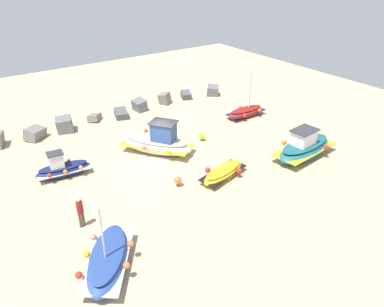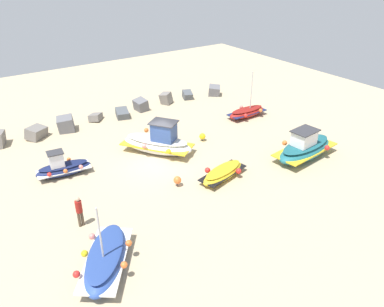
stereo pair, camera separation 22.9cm
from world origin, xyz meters
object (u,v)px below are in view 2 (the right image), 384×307
object	(u,v)px
fishing_boat_3	(158,142)
mooring_buoy_0	(177,180)
fishing_boat_4	(63,168)
person_walking	(79,210)
mooring_buoy_1	(202,136)
fishing_boat_1	(223,173)
fishing_boat_2	(106,258)
fishing_boat_5	(247,112)
fishing_boat_0	(305,148)

from	to	relation	value
fishing_boat_3	mooring_buoy_0	world-z (taller)	fishing_boat_3
fishing_boat_4	person_walking	distance (m)	5.34
fishing_boat_3	mooring_buoy_0	size ratio (longest dim) A/B	8.03
fishing_boat_3	fishing_boat_4	world-z (taller)	fishing_boat_3
mooring_buoy_0	mooring_buoy_1	distance (m)	6.13
mooring_buoy_1	mooring_buoy_0	bearing A→B (deg)	-139.39
fishing_boat_1	fishing_boat_3	world-z (taller)	fishing_boat_3
fishing_boat_2	mooring_buoy_1	world-z (taller)	fishing_boat_2
fishing_boat_5	mooring_buoy_1	bearing A→B (deg)	14.37
fishing_boat_2	mooring_buoy_1	bearing A→B (deg)	-18.10
fishing_boat_3	fishing_boat_0	bearing A→B (deg)	15.82
fishing_boat_1	mooring_buoy_0	bearing A→B (deg)	-29.84
fishing_boat_1	fishing_boat_5	world-z (taller)	fishing_boat_5
fishing_boat_5	person_walking	bearing A→B (deg)	19.08
fishing_boat_3	person_walking	bearing A→B (deg)	-92.05
fishing_boat_0	fishing_boat_3	distance (m)	9.62
fishing_boat_4	person_walking	xyz separation A→B (m)	(-0.81, -5.26, 0.46)
fishing_boat_3	fishing_boat_4	xyz separation A→B (m)	(-6.22, 0.66, -0.23)
fishing_boat_0	fishing_boat_1	bearing A→B (deg)	-15.54
fishing_boat_2	mooring_buoy_1	size ratio (longest dim) A/B	7.53
fishing_boat_1	fishing_boat_3	xyz separation A→B (m)	(-1.51, 5.04, 0.39)
fishing_boat_3	person_walking	xyz separation A→B (m)	(-7.03, -4.60, 0.24)
fishing_boat_4	mooring_buoy_0	distance (m)	7.02
fishing_boat_3	fishing_boat_5	world-z (taller)	fishing_boat_5
fishing_boat_1	fishing_boat_5	bearing A→B (deg)	-153.94
fishing_boat_1	fishing_boat_5	size ratio (longest dim) A/B	0.96
fishing_boat_2	fishing_boat_5	world-z (taller)	fishing_boat_5
fishing_boat_1	fishing_boat_4	distance (m)	9.60
fishing_boat_3	fishing_boat_5	size ratio (longest dim) A/B	1.35
fishing_boat_2	fishing_boat_5	size ratio (longest dim) A/B	1.15
fishing_boat_1	fishing_boat_5	distance (m)	9.82
fishing_boat_0	fishing_boat_1	distance (m)	6.07
fishing_boat_0	mooring_buoy_1	bearing A→B (deg)	-61.01
fishing_boat_5	person_walking	size ratio (longest dim) A/B	2.21
fishing_boat_0	fishing_boat_3	size ratio (longest dim) A/B	0.99
fishing_boat_1	mooring_buoy_1	xyz separation A→B (m)	(1.94, 4.77, -0.00)
person_walking	fishing_boat_0	bearing A→B (deg)	-99.10
fishing_boat_0	fishing_boat_4	bearing A→B (deg)	-32.01
fishing_boat_0	fishing_boat_4	distance (m)	15.26
fishing_boat_1	mooring_buoy_1	distance (m)	5.15
fishing_boat_0	person_walking	distance (m)	14.59
fishing_boat_0	fishing_boat_5	bearing A→B (deg)	-107.93
fishing_boat_0	person_walking	xyz separation A→B (m)	(-14.51, 1.45, 0.28)
fishing_boat_4	person_walking	world-z (taller)	person_walking
fishing_boat_3	mooring_buoy_0	distance (m)	4.44
fishing_boat_1	person_walking	xyz separation A→B (m)	(-8.54, 0.44, 0.63)
fishing_boat_0	fishing_boat_4	xyz separation A→B (m)	(-13.70, 6.71, -0.18)
fishing_boat_4	fishing_boat_5	bearing A→B (deg)	-170.62
person_walking	fishing_boat_3	bearing A→B (deg)	-60.22
fishing_boat_3	fishing_boat_5	distance (m)	9.13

